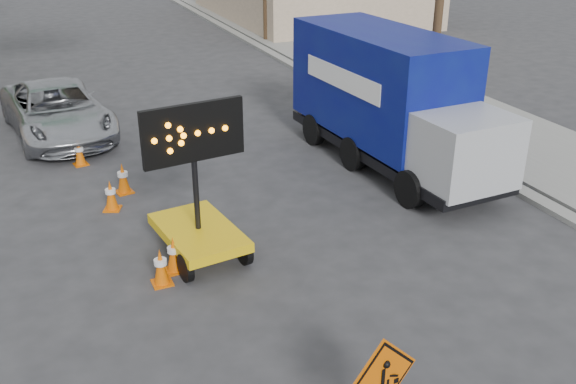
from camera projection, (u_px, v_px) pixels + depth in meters
curb_right at (333, 87)px, 23.82m from camera, size 0.40×60.00×0.12m
sidewalk_right at (387, 81)px, 24.62m from camera, size 4.00×60.00×0.15m
arrow_board at (198, 223)px, 12.45m from camera, size 1.97×2.35×3.12m
pickup_truck at (57, 110)px, 18.86m from camera, size 3.22×5.81×1.54m
box_truck at (389, 108)px, 16.49m from camera, size 2.62×7.29×3.41m
cone_a at (161, 267)px, 11.62m from camera, size 0.37×0.37×0.72m
cone_b at (174, 254)px, 12.03m from camera, size 0.40×0.40×0.72m
cone_c at (111, 195)px, 14.43m from camera, size 0.47×0.47×0.72m
cone_d at (123, 178)px, 15.27m from camera, size 0.45×0.45×0.75m
cone_e at (79, 153)px, 16.89m from camera, size 0.41×0.41×0.70m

